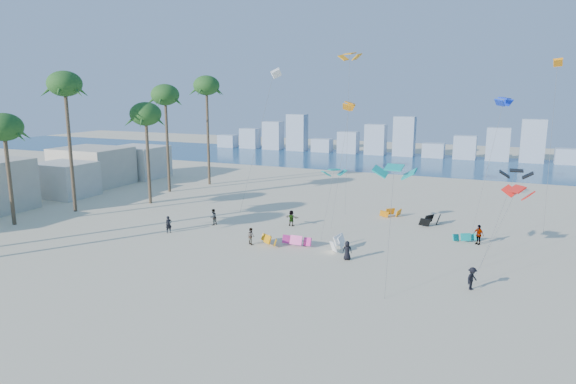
% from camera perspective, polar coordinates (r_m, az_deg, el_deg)
% --- Properties ---
extents(ground, '(220.00, 220.00, 0.00)m').
position_cam_1_polar(ground, '(36.80, -14.65, -11.12)').
color(ground, beige).
rests_on(ground, ground).
extents(ocean, '(220.00, 220.00, 0.00)m').
position_cam_1_polar(ocean, '(101.72, 11.12, 3.42)').
color(ocean, navy).
rests_on(ocean, ground).
extents(kitesurfer_near, '(0.69, 0.74, 1.70)m').
position_cam_1_polar(kitesurfer_near, '(51.21, -13.38, -3.60)').
color(kitesurfer_near, black).
rests_on(kitesurfer_near, ground).
extents(kitesurfer_mid, '(0.95, 0.89, 1.55)m').
position_cam_1_polar(kitesurfer_mid, '(46.36, -4.22, -5.00)').
color(kitesurfer_mid, gray).
rests_on(kitesurfer_mid, ground).
extents(kitesurfers_far, '(34.94, 12.70, 1.85)m').
position_cam_1_polar(kitesurfers_far, '(46.17, 8.88, -5.08)').
color(kitesurfers_far, black).
rests_on(kitesurfers_far, ground).
extents(grounded_kites, '(19.26, 17.39, 1.05)m').
position_cam_1_polar(grounded_kites, '(49.21, 8.88, -4.52)').
color(grounded_kites, orange).
rests_on(grounded_kites, ground).
extents(flying_kites, '(37.91, 26.60, 18.58)m').
position_cam_1_polar(flying_kites, '(49.83, 13.85, 9.16)').
color(flying_kites, '#0C9B93').
rests_on(flying_kites, ground).
extents(palm_row, '(10.38, 44.80, 16.03)m').
position_cam_1_polar(palm_row, '(60.51, -21.95, 9.07)').
color(palm_row, brown).
rests_on(palm_row, ground).
extents(beachfront_buildings, '(11.50, 43.00, 6.00)m').
position_cam_1_polar(beachfront_buildings, '(73.51, -25.58, 1.56)').
color(beachfront_buildings, beige).
rests_on(beachfront_buildings, ground).
extents(distant_skyline, '(85.00, 3.00, 8.40)m').
position_cam_1_polar(distant_skyline, '(111.32, 11.71, 5.68)').
color(distant_skyline, '#9EADBF').
rests_on(distant_skyline, ground).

